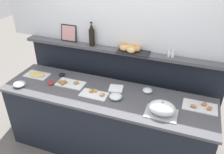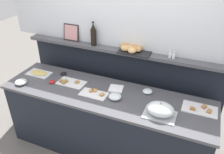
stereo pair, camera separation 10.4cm
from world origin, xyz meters
The scene contains 19 objects.
ground_plane centered at (0.00, 0.60, 0.00)m, with size 12.00×12.00×0.00m, color slate.
buffet_counter centered at (0.00, 0.00, 0.46)m, with size 2.59×0.72×0.92m.
back_ledge_unit centered at (0.00, 0.54, 0.69)m, with size 2.70×0.22×1.31m.
sandwich_platter_rear centered at (-0.11, -0.06, 0.92)m, with size 0.33×0.18×0.04m.
sandwich_platter_front centered at (1.08, 0.12, 0.92)m, with size 0.37×0.22×0.04m.
sandwich_platter_side centered at (-0.51, 0.04, 0.92)m, with size 0.36×0.20×0.04m.
cold_cuts_platter centered at (-1.04, 0.09, 0.92)m, with size 0.33×0.19×0.02m.
serving_cloche centered at (0.70, -0.15, 0.99)m, with size 0.34×0.24×0.17m.
glass_bowl_large centered at (0.47, 0.21, 0.94)m, with size 0.12×0.12×0.05m.
glass_bowl_medium centered at (0.15, -0.05, 0.94)m, with size 0.15×0.15×0.06m.
glass_bowl_small centered at (-1.08, -0.22, 0.94)m, with size 0.15×0.15×0.06m.
condiment_bowl_red centered at (-0.72, 0.20, 0.93)m, with size 0.09×0.09×0.03m, color black.
condiment_bowl_teal centered at (-0.73, -0.04, 0.93)m, with size 0.08×0.08×0.03m, color red.
napkin_stack centered at (0.09, 0.14, 0.92)m, with size 0.17×0.17×0.02m, color white.
wine_bottle_dark centered at (-0.36, 0.46, 1.45)m, with size 0.08×0.08×0.32m.
salt_shaker centered at (0.64, 0.46, 1.35)m, with size 0.03×0.03×0.09m.
pepper_shaker centered at (0.68, 0.46, 1.35)m, with size 0.03×0.03×0.09m.
bread_basket centered at (0.17, 0.46, 1.35)m, with size 0.43×0.31×0.08m.
framed_picture centered at (-0.73, 0.50, 1.42)m, with size 0.23×0.05×0.23m.
Camera 2 is at (0.97, -2.09, 2.49)m, focal length 37.14 mm.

